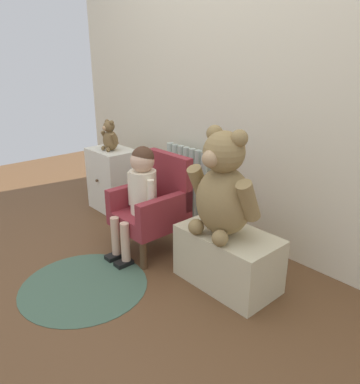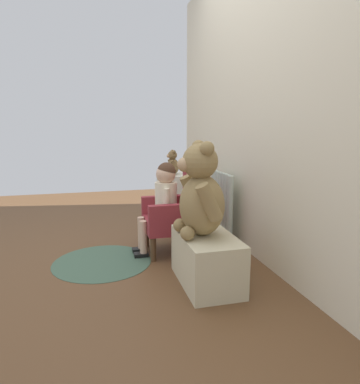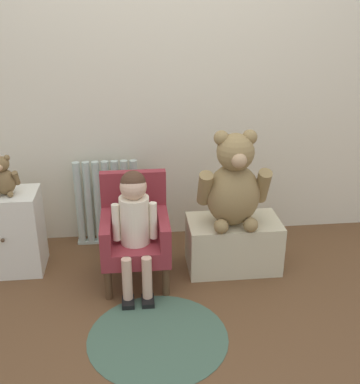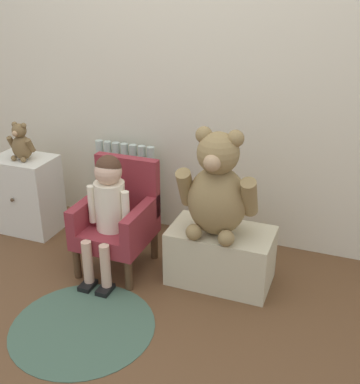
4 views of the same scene
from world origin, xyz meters
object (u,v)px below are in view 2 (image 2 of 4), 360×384
(low_bench, at_px, (207,259))
(floor_rug, at_px, (102,262))
(radiator, at_px, (222,207))
(large_teddy_bear, at_px, (201,194))
(small_teddy_bear, at_px, (173,164))
(small_dresser, at_px, (174,199))
(child_figure, at_px, (163,195))
(child_armchair, at_px, (177,214))

(low_bench, xyz_separation_m, floor_rug, (-0.52, -0.63, -0.16))
(radiator, height_order, floor_rug, radiator)
(large_teddy_bear, xyz_separation_m, small_teddy_bear, (-1.33, 0.14, 0.05))
(large_teddy_bear, bearing_deg, low_bench, 59.08)
(radiator, relative_size, low_bench, 1.05)
(low_bench, bearing_deg, floor_rug, -129.14)
(small_dresser, distance_m, small_teddy_bear, 0.37)
(child_figure, relative_size, low_bench, 1.26)
(child_armchair, height_order, large_teddy_bear, large_teddy_bear)
(radiator, bearing_deg, small_dresser, -154.40)
(small_teddy_bear, bearing_deg, large_teddy_bear, -5.99)
(child_armchair, distance_m, floor_rug, 0.67)
(child_armchair, distance_m, large_teddy_bear, 0.64)
(child_figure, bearing_deg, low_bench, 14.08)
(child_armchair, bearing_deg, large_teddy_bear, 0.75)
(small_teddy_bear, bearing_deg, low_bench, -4.34)
(child_armchair, xyz_separation_m, floor_rug, (0.09, -0.59, -0.31))
(small_teddy_bear, bearing_deg, child_armchair, -11.16)
(small_teddy_bear, xyz_separation_m, floor_rug, (0.84, -0.74, -0.62))
(child_figure, distance_m, large_teddy_bear, 0.61)
(child_armchair, relative_size, floor_rug, 0.89)
(radiator, distance_m, large_teddy_bear, 0.93)
(small_dresser, xyz_separation_m, low_bench, (1.38, -0.12, -0.10))
(child_armchair, bearing_deg, child_figure, -90.00)
(child_armchair, relative_size, large_teddy_bear, 1.09)
(radiator, height_order, child_armchair, child_armchair)
(low_bench, distance_m, large_teddy_bear, 0.42)
(child_figure, bearing_deg, small_teddy_bear, 161.14)
(floor_rug, bearing_deg, low_bench, 50.86)
(large_teddy_bear, relative_size, floor_rug, 0.81)
(child_figure, xyz_separation_m, low_bench, (0.61, 0.15, -0.31))
(small_dresser, height_order, child_figure, child_figure)
(small_dresser, distance_m, floor_rug, 1.17)
(child_figure, distance_m, low_bench, 0.70)
(child_armchair, height_order, small_teddy_bear, small_teddy_bear)
(radiator, relative_size, large_teddy_bear, 1.02)
(small_dresser, distance_m, large_teddy_bear, 1.40)
(child_armchair, xyz_separation_m, large_teddy_bear, (0.59, 0.01, 0.27))
(small_dresser, height_order, small_teddy_bear, small_teddy_bear)
(child_figure, xyz_separation_m, large_teddy_bear, (0.59, 0.12, 0.11))
(floor_rug, bearing_deg, child_figure, 100.78)
(large_teddy_bear, xyz_separation_m, floor_rug, (-0.49, -0.60, -0.57))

